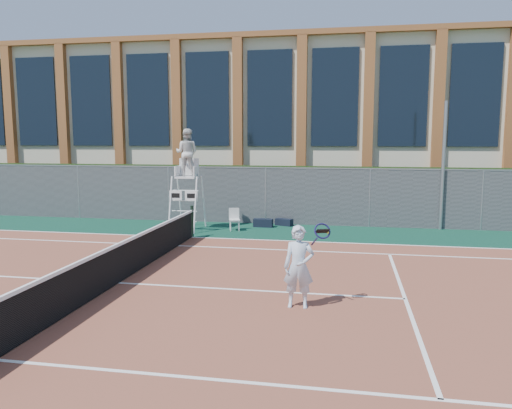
% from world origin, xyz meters
% --- Properties ---
extents(ground, '(120.00, 120.00, 0.00)m').
position_xyz_m(ground, '(0.00, 0.00, 0.00)').
color(ground, '#233814').
extents(apron, '(36.00, 20.00, 0.01)m').
position_xyz_m(apron, '(0.00, 1.00, 0.01)').
color(apron, '#0B3425').
rests_on(apron, ground).
extents(tennis_court, '(23.77, 10.97, 0.02)m').
position_xyz_m(tennis_court, '(0.00, 0.00, 0.02)').
color(tennis_court, brown).
rests_on(tennis_court, apron).
extents(tennis_net, '(0.10, 11.30, 1.10)m').
position_xyz_m(tennis_net, '(0.00, 0.00, 0.54)').
color(tennis_net, black).
rests_on(tennis_net, ground).
extents(fence, '(40.00, 0.06, 2.20)m').
position_xyz_m(fence, '(0.00, 8.80, 1.10)').
color(fence, '#595E60').
rests_on(fence, ground).
extents(hedge, '(40.00, 1.40, 2.20)m').
position_xyz_m(hedge, '(0.00, 10.00, 1.10)').
color(hedge, black).
rests_on(hedge, ground).
extents(building, '(45.00, 10.60, 8.22)m').
position_xyz_m(building, '(0.00, 17.95, 4.15)').
color(building, beige).
rests_on(building, ground).
extents(steel_pole, '(0.12, 0.12, 4.69)m').
position_xyz_m(steel_pole, '(8.57, 8.70, 2.35)').
color(steel_pole, '#9EA0A5').
rests_on(steel_pole, ground).
extents(umpire_chair, '(1.05, 1.61, 3.74)m').
position_xyz_m(umpire_chair, '(-0.62, 7.05, 2.74)').
color(umpire_chair, white).
rests_on(umpire_chair, ground).
extents(plastic_chair, '(0.47, 0.48, 0.81)m').
position_xyz_m(plastic_chair, '(1.11, 7.17, 0.48)').
color(plastic_chair, silver).
rests_on(plastic_chair, apron).
extents(sports_bag_near, '(0.74, 0.32, 0.31)m').
position_xyz_m(sports_bag_near, '(2.04, 8.02, 0.17)').
color(sports_bag_near, black).
rests_on(sports_bag_near, apron).
extents(sports_bag_far, '(0.72, 0.50, 0.27)m').
position_xyz_m(sports_bag_far, '(2.78, 8.47, 0.14)').
color(sports_bag_far, black).
rests_on(sports_bag_far, apron).
extents(tennis_player, '(0.93, 0.64, 1.65)m').
position_xyz_m(tennis_player, '(4.27, -0.90, 0.85)').
color(tennis_player, silver).
rests_on(tennis_player, tennis_court).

